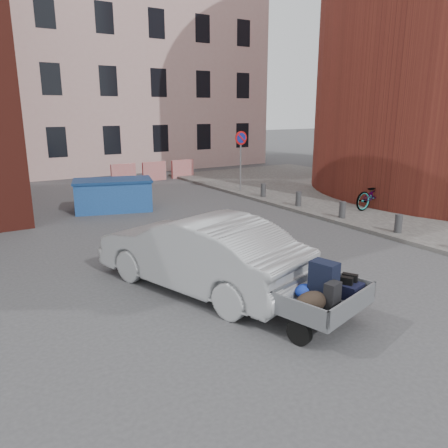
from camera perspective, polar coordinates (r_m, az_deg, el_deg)
ground at (r=9.13m, az=4.93°, el=-9.08°), size 120.00×120.00×0.00m
sidewalk at (r=18.82m, az=22.08°, el=2.54°), size 9.00×24.00×0.12m
building_pink at (r=30.87m, az=-11.91°, el=20.59°), size 16.00×8.00×14.00m
no_parking_sign at (r=19.63m, az=2.22°, el=9.84°), size 0.60×0.09×2.65m
bollards at (r=15.31m, az=15.20°, el=1.82°), size 0.22×9.02×0.55m
barriers at (r=23.74m, az=-9.10°, el=6.84°), size 4.70×0.18×1.00m
trailer at (r=7.68m, az=12.88°, el=-9.21°), size 1.83×1.95×1.20m
dumpster at (r=16.83m, az=-14.24°, el=3.71°), size 3.12×2.22×1.18m
silver_car at (r=9.16m, az=-3.36°, el=-3.66°), size 3.08×5.09×1.58m
bicycle at (r=17.07m, az=19.15°, el=3.74°), size 2.10×0.79×1.09m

